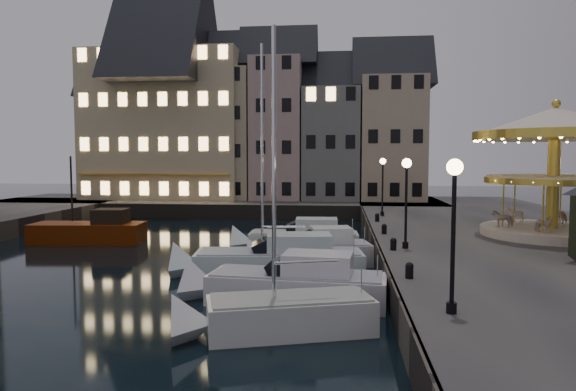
# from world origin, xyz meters

# --- Properties ---
(ground) EXTENTS (160.00, 160.00, 0.00)m
(ground) POSITION_xyz_m (0.00, 0.00, 0.00)
(ground) COLOR black
(ground) RESTS_ON ground
(quay_east) EXTENTS (16.00, 56.00, 1.30)m
(quay_east) POSITION_xyz_m (14.00, 6.00, 0.65)
(quay_east) COLOR #474442
(quay_east) RESTS_ON ground
(quay_north) EXTENTS (44.00, 12.00, 1.30)m
(quay_north) POSITION_xyz_m (-8.00, 28.00, 0.65)
(quay_north) COLOR #474442
(quay_north) RESTS_ON ground
(quaywall_e) EXTENTS (0.15, 44.00, 1.30)m
(quaywall_e) POSITION_xyz_m (6.00, 6.00, 0.65)
(quaywall_e) COLOR #47423A
(quaywall_e) RESTS_ON ground
(quaywall_n) EXTENTS (48.00, 0.15, 1.30)m
(quaywall_n) POSITION_xyz_m (-6.00, 22.00, 0.65)
(quaywall_n) COLOR #47423A
(quaywall_n) RESTS_ON ground
(streetlamp_a) EXTENTS (0.44, 0.44, 4.17)m
(streetlamp_a) POSITION_xyz_m (7.20, -9.00, 4.02)
(streetlamp_a) COLOR black
(streetlamp_a) RESTS_ON quay_east
(streetlamp_b) EXTENTS (0.44, 0.44, 4.17)m
(streetlamp_b) POSITION_xyz_m (7.20, 1.00, 4.02)
(streetlamp_b) COLOR black
(streetlamp_b) RESTS_ON quay_east
(streetlamp_c) EXTENTS (0.44, 0.44, 4.17)m
(streetlamp_c) POSITION_xyz_m (7.20, 14.50, 4.02)
(streetlamp_c) COLOR black
(streetlamp_c) RESTS_ON quay_east
(bollard_a) EXTENTS (0.30, 0.30, 0.57)m
(bollard_a) POSITION_xyz_m (6.60, -5.00, 1.60)
(bollard_a) COLOR black
(bollard_a) RESTS_ON quay_east
(bollard_b) EXTENTS (0.30, 0.30, 0.57)m
(bollard_b) POSITION_xyz_m (6.60, 0.50, 1.60)
(bollard_b) COLOR black
(bollard_b) RESTS_ON quay_east
(bollard_c) EXTENTS (0.30, 0.30, 0.57)m
(bollard_c) POSITION_xyz_m (6.60, 5.50, 1.60)
(bollard_c) COLOR black
(bollard_c) RESTS_ON quay_east
(bollard_d) EXTENTS (0.30, 0.30, 0.57)m
(bollard_d) POSITION_xyz_m (6.60, 11.00, 1.60)
(bollard_d) COLOR black
(bollard_d) RESTS_ON quay_east
(townhouse_na) EXTENTS (5.50, 8.00, 12.80)m
(townhouse_na) POSITION_xyz_m (-19.50, 30.00, 7.78)
(townhouse_na) COLOR gray
(townhouse_na) RESTS_ON quay_north
(townhouse_nb) EXTENTS (6.16, 8.00, 13.80)m
(townhouse_nb) POSITION_xyz_m (-14.05, 30.00, 8.28)
(townhouse_nb) COLOR slate
(townhouse_nb) RESTS_ON quay_north
(townhouse_nc) EXTENTS (6.82, 8.00, 14.80)m
(townhouse_nc) POSITION_xyz_m (-8.00, 30.00, 8.78)
(townhouse_nc) COLOR tan
(townhouse_nc) RESTS_ON quay_north
(townhouse_nd) EXTENTS (5.50, 8.00, 15.80)m
(townhouse_nd) POSITION_xyz_m (-2.25, 30.00, 9.28)
(townhouse_nd) COLOR #B3978E
(townhouse_nd) RESTS_ON quay_north
(townhouse_ne) EXTENTS (6.16, 8.00, 12.80)m
(townhouse_ne) POSITION_xyz_m (3.20, 30.00, 7.78)
(townhouse_ne) COLOR slate
(townhouse_ne) RESTS_ON quay_north
(townhouse_nf) EXTENTS (6.82, 8.00, 13.80)m
(townhouse_nf) POSITION_xyz_m (9.25, 30.00, 8.28)
(townhouse_nf) COLOR tan
(townhouse_nf) RESTS_ON quay_north
(hotel_corner) EXTENTS (17.60, 9.00, 16.80)m
(hotel_corner) POSITION_xyz_m (-14.00, 30.00, 9.78)
(hotel_corner) COLOR beige
(hotel_corner) RESTS_ON quay_north
(motorboat_a) EXTENTS (6.26, 3.56, 10.33)m
(motorboat_a) POSITION_xyz_m (2.11, -7.46, 0.54)
(motorboat_a) COLOR silver
(motorboat_a) RESTS_ON ground
(motorboat_b) EXTENTS (7.78, 2.91, 2.15)m
(motorboat_b) POSITION_xyz_m (2.17, -3.93, 0.64)
(motorboat_b) COLOR silver
(motorboat_b) RESTS_ON ground
(motorboat_c) EXTENTS (8.91, 3.23, 11.78)m
(motorboat_c) POSITION_xyz_m (0.95, 0.52, 0.68)
(motorboat_c) COLOR silver
(motorboat_c) RESTS_ON ground
(motorboat_d) EXTENTS (6.41, 3.08, 2.15)m
(motorboat_d) POSITION_xyz_m (2.68, 2.99, 0.63)
(motorboat_d) COLOR silver
(motorboat_d) RESTS_ON ground
(motorboat_e) EXTENTS (7.44, 2.39, 2.15)m
(motorboat_e) POSITION_xyz_m (1.62, 6.89, 0.64)
(motorboat_e) COLOR silver
(motorboat_e) RESTS_ON ground
(red_fishing_boat) EXTENTS (7.19, 3.06, 5.80)m
(red_fishing_boat) POSITION_xyz_m (-11.84, 8.34, 0.69)
(red_fishing_boat) COLOR #571B01
(red_fishing_boat) RESTS_ON ground
(carousel) EXTENTS (8.31, 8.31, 7.28)m
(carousel) POSITION_xyz_m (15.49, 5.66, 6.09)
(carousel) COLOR beige
(carousel) RESTS_ON quay_east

